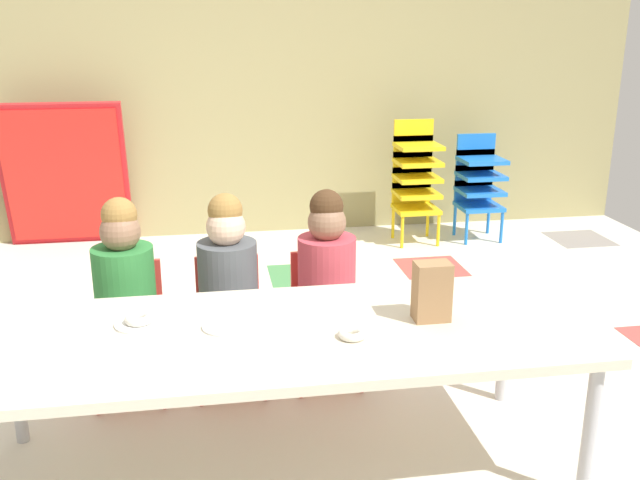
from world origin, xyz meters
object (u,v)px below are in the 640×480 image
at_px(seated_child_middle_seat, 228,276).
at_px(craft_table, 282,340).
at_px(kid_chair_blue_stack, 479,180).
at_px(paper_plate_center_table, 227,326).
at_px(kid_chair_yellow_stack, 416,175).
at_px(paper_plate_near_edge, 140,324).
at_px(donut_powdered_loose, 352,334).
at_px(folded_activity_table, 65,176).
at_px(seated_child_near_camera, 125,281).
at_px(seated_child_far_right, 326,270).
at_px(paper_bag_brown, 432,291).
at_px(donut_powdered_on_plate, 139,318).

bearing_deg(seated_child_middle_seat, craft_table, -75.66).
distance_m(kid_chair_blue_stack, paper_plate_center_table, 3.36).
height_order(kid_chair_yellow_stack, paper_plate_near_edge, kid_chair_yellow_stack).
bearing_deg(donut_powdered_loose, paper_plate_center_table, 159.21).
bearing_deg(paper_plate_near_edge, kid_chair_blue_stack, 48.28).
distance_m(kid_chair_blue_stack, folded_activity_table, 3.10).
xyz_separation_m(seated_child_near_camera, paper_plate_center_table, (0.41, -0.59, 0.02)).
distance_m(seated_child_far_right, kid_chair_yellow_stack, 2.34).
relative_size(paper_bag_brown, donut_powdered_on_plate, 2.07).
xyz_separation_m(seated_child_middle_seat, donut_powdered_loose, (0.40, -0.75, 0.03)).
bearing_deg(paper_plate_center_table, seated_child_near_camera, 125.17).
xyz_separation_m(kid_chair_yellow_stack, kid_chair_blue_stack, (0.50, -0.00, -0.06)).
distance_m(folded_activity_table, donut_powdered_on_plate, 3.00).
bearing_deg(kid_chair_yellow_stack, kid_chair_blue_stack, -0.03).
bearing_deg(folded_activity_table, craft_table, -67.45).
distance_m(craft_table, seated_child_far_right, 0.70).
bearing_deg(paper_bag_brown, kid_chair_yellow_stack, 74.27).
bearing_deg(kid_chair_blue_stack, paper_plate_near_edge, -131.72).
xyz_separation_m(seated_child_far_right, paper_plate_near_edge, (-0.78, -0.51, 0.02)).
height_order(craft_table, paper_bag_brown, paper_bag_brown).
xyz_separation_m(craft_table, paper_bag_brown, (0.55, 0.00, 0.15)).
xyz_separation_m(craft_table, seated_child_near_camera, (-0.60, 0.65, 0.02)).
relative_size(craft_table, paper_plate_near_edge, 12.22).
xyz_separation_m(seated_child_near_camera, kid_chair_blue_stack, (2.43, 2.10, -0.10)).
bearing_deg(seated_child_middle_seat, seated_child_near_camera, 180.00).
bearing_deg(seated_child_middle_seat, paper_plate_near_edge, -123.19).
bearing_deg(donut_powdered_loose, kid_chair_yellow_stack, 69.07).
bearing_deg(craft_table, kid_chair_blue_stack, 56.34).
height_order(craft_table, donut_powdered_on_plate, donut_powdered_on_plate).
relative_size(paper_bag_brown, paper_plate_near_edge, 1.22).
relative_size(kid_chair_blue_stack, donut_powdered_loose, 7.99).
height_order(craft_table, seated_child_near_camera, seated_child_near_camera).
height_order(kid_chair_yellow_stack, donut_powdered_on_plate, kid_chair_yellow_stack).
xyz_separation_m(kid_chair_yellow_stack, paper_plate_center_table, (-1.51, -2.68, 0.06)).
xyz_separation_m(kid_chair_blue_stack, folded_activity_table, (-3.08, 0.29, 0.08)).
relative_size(craft_table, seated_child_near_camera, 2.40).
distance_m(seated_child_near_camera, seated_child_middle_seat, 0.44).
distance_m(paper_plate_near_edge, paper_plate_center_table, 0.32).
relative_size(craft_table, seated_child_far_right, 2.40).
height_order(paper_plate_near_edge, donut_powdered_on_plate, donut_powdered_on_plate).
bearing_deg(kid_chair_yellow_stack, seated_child_far_right, -116.58).
distance_m(craft_table, kid_chair_yellow_stack, 3.05).
height_order(paper_plate_near_edge, donut_powdered_loose, donut_powdered_loose).
relative_size(kid_chair_yellow_stack, paper_bag_brown, 4.18).
height_order(seated_child_middle_seat, seated_child_far_right, same).
height_order(seated_child_far_right, folded_activity_table, folded_activity_table).
distance_m(seated_child_near_camera, donut_powdered_on_plate, 0.53).
bearing_deg(paper_plate_near_edge, paper_bag_brown, -6.86).
relative_size(seated_child_near_camera, paper_plate_near_edge, 5.10).
height_order(seated_child_near_camera, donut_powdered_on_plate, seated_child_near_camera).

